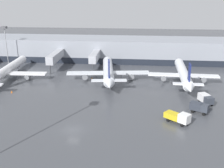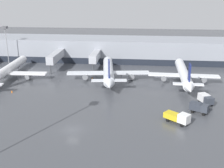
% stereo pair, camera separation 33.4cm
% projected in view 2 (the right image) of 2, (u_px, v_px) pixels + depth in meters
% --- Properties ---
extents(ground_plane, '(320.00, 320.00, 0.00)m').
position_uv_depth(ground_plane, '(72.00, 130.00, 58.88)').
color(ground_plane, '#424449').
extents(terminal_building, '(160.00, 31.15, 9.00)m').
position_uv_depth(terminal_building, '(106.00, 49.00, 115.68)').
color(terminal_building, gray).
rests_on(terminal_building, ground_plane).
extents(parked_jet_2, '(27.13, 39.30, 9.70)m').
position_uv_depth(parked_jet_2, '(5.00, 72.00, 91.04)').
color(parked_jet_2, white).
rests_on(parked_jet_2, ground_plane).
extents(parked_jet_3, '(26.55, 33.25, 9.36)m').
position_uv_depth(parked_jet_3, '(108.00, 71.00, 89.80)').
color(parked_jet_3, silver).
rests_on(parked_jet_3, ground_plane).
extents(parked_jet_4, '(21.61, 33.66, 9.27)m').
position_uv_depth(parked_jet_4, '(184.00, 74.00, 86.48)').
color(parked_jet_4, silver).
rests_on(parked_jet_4, ground_plane).
extents(service_truck_0, '(4.58, 3.61, 2.57)m').
position_uv_depth(service_truck_0, '(199.00, 107.00, 66.27)').
color(service_truck_0, '#2D333D').
rests_on(service_truck_0, ground_plane).
extents(service_truck_2, '(5.76, 5.29, 2.64)m').
position_uv_depth(service_truck_2, '(178.00, 117.00, 61.33)').
color(service_truck_2, gold).
rests_on(service_truck_2, ground_plane).
extents(service_truck_3, '(3.50, 4.96, 2.54)m').
position_uv_depth(service_truck_3, '(206.00, 99.00, 71.30)').
color(service_truck_3, silver).
rests_on(service_truck_3, ground_plane).
extents(traffic_cone_3, '(0.40, 0.40, 0.74)m').
position_uv_depth(traffic_cone_3, '(92.00, 78.00, 92.10)').
color(traffic_cone_3, orange).
rests_on(traffic_cone_3, ground_plane).
extents(traffic_cone_4, '(0.46, 0.46, 0.68)m').
position_uv_depth(traffic_cone_4, '(12.00, 91.00, 79.92)').
color(traffic_cone_4, orange).
rests_on(traffic_cone_4, ground_plane).
extents(apron_light_mast_3, '(1.80, 1.80, 14.83)m').
position_uv_depth(apron_light_mast_3, '(5.00, 34.00, 105.38)').
color(apron_light_mast_3, gray).
rests_on(apron_light_mast_3, ground_plane).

